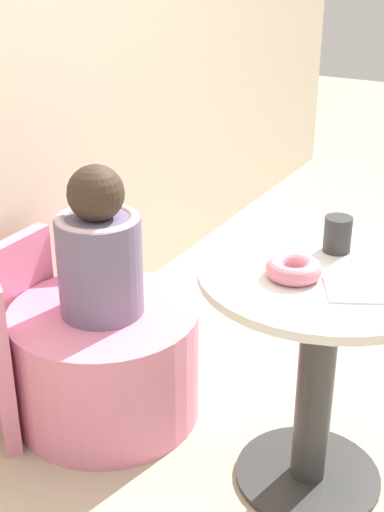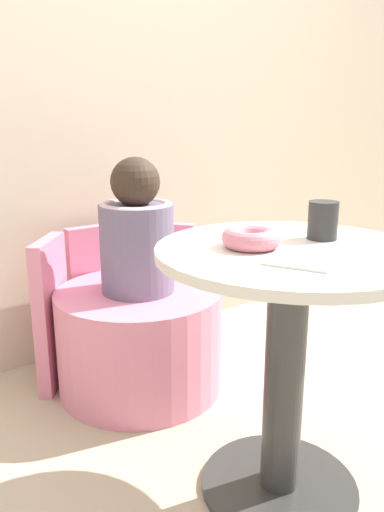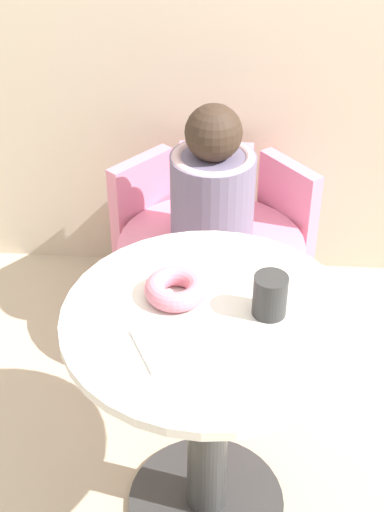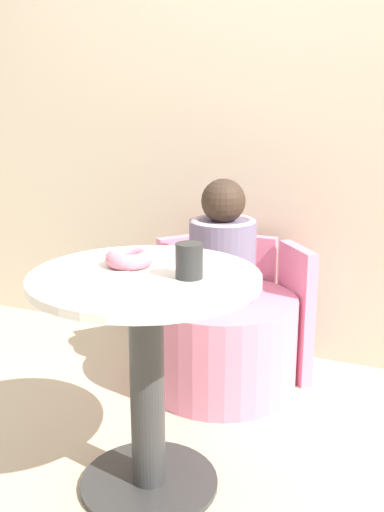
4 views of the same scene
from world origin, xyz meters
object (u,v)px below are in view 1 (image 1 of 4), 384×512
Objects in this scene: child_figure at (99,250)px; round_table at (319,345)px; cup at (338,234)px; tub_chair at (106,362)px; donut at (294,269)px.

round_table is at bearing -88.17° from child_figure.
cup is (0.15, -0.70, 0.14)m from child_figure.
child_figure is (-0.00, 0.00, 0.41)m from tub_chair.
round_table is at bearing -88.17° from tub_chair.
tub_chair is at bearing 85.03° from donut.
child_figure reaches higher than donut.
cup is at bearing 6.65° from round_table.
round_table is 7.00× the size of cup.
child_figure is at bearing 102.44° from cup.
tub_chair is at bearing -82.87° from child_figure.
round_table is 0.76m from tub_chair.
round_table is 0.27m from donut.
donut is at bearing -94.97° from tub_chair.
tub_chair is 4.27× the size of donut.
cup reaches higher than tub_chair.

